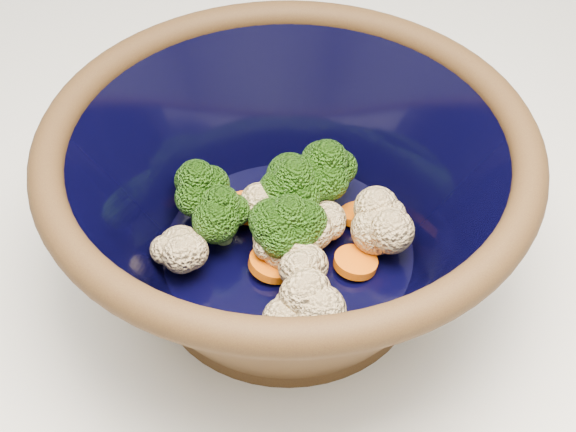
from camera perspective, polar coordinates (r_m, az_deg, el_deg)
mixing_bowl at (r=0.51m, az=-0.00°, el=1.01°), size 0.36×0.36×0.13m
vegetable_pile at (r=0.52m, az=-0.27°, el=-0.20°), size 0.16×0.15×0.05m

